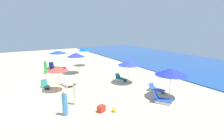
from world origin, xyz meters
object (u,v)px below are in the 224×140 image
Objects in this scene: lounge_chair_0_1 at (162,100)px; cooler_box_1 at (101,109)px; beachgoer_0 at (75,94)px; lounge_chair_5_1 at (66,66)px; umbrella_0 at (171,72)px; lounge_chair_5_0 at (51,66)px; umbrella_1 at (76,55)px; beachgoer_1 at (65,104)px; beach_ball_0 at (114,110)px; lounge_chair_3_0 at (45,85)px; umbrella_4 at (84,50)px; umbrella_3 at (58,69)px; beachgoer_2 at (46,67)px; lounge_chair_2_0 at (121,78)px; lounge_chair_0_0 at (156,89)px; umbrella_2 at (129,63)px; lounge_chair_3_1 at (67,83)px.

cooler_box_1 is at bearing 134.44° from lounge_chair_0_1.
lounge_chair_5_1 is at bearing -122.01° from beachgoer_0.
umbrella_0 reaches higher than lounge_chair_5_0.
umbrella_1 reaches higher than beachgoer_1.
beachgoer_1 is at bearing -112.39° from beach_ball_0.
umbrella_0 is 4.95× the size of cooler_box_1.
lounge_chair_3_0 is (-7.36, -7.98, -1.88)m from umbrella_0.
umbrella_1 is at bearing 36.82° from lounge_chair_3_0.
beachgoer_0 is at bearing -20.10° from umbrella_1.
umbrella_3 is at bearing -34.60° from umbrella_4.
lounge_chair_3_0 is 0.82× the size of beachgoer_2.
umbrella_3 is 4.87m from beachgoer_1.
beachgoer_2 is 12.84m from beach_ball_0.
umbrella_0 is 16.49m from lounge_chair_5_0.
umbrella_3 is 6.98× the size of beach_ball_0.
lounge_chair_5_1 is 12.52m from beachgoer_0.
umbrella_1 is 1.57× the size of beachgoer_2.
umbrella_4 reaches higher than lounge_chair_5_0.
lounge_chair_2_0 is 0.84× the size of beachgoer_1.
umbrella_3 reaches higher than cooler_box_1.
umbrella_1 is 1.15× the size of umbrella_3.
umbrella_0 is 1.51× the size of beachgoer_1.
lounge_chair_0_0 is 5.87m from cooler_box_1.
lounge_chair_2_0 reaches higher than lounge_chair_5_0.
lounge_chair_3_0 is at bearing 98.02° from lounge_chair_0_1.
cooler_box_1 is at bearing 177.82° from lounge_chair_0_0.
beachgoer_2 is (2.54, -1.21, 0.47)m from lounge_chair_5_0.
umbrella_4 is (-14.83, -0.05, 2.07)m from lounge_chair_0_1.
lounge_chair_3_0 is at bearing -97.22° from lounge_chair_5_0.
lounge_chair_0_0 is 0.59× the size of umbrella_1.
beachgoer_2 is at bearing -171.49° from beach_ball_0.
beachgoer_0 is at bearing -110.63° from umbrella_0.
lounge_chair_5_0 is at bearing 43.97° from beachgoer_2.
beach_ball_0 is (10.82, -1.27, -2.10)m from umbrella_1.
umbrella_3 is 2.40m from lounge_chair_3_0.
lounge_chair_5_1 is (-15.13, -2.69, 0.01)m from lounge_chair_0_1.
beachgoer_1 is (3.43, -7.38, -1.28)m from umbrella_2.
beachgoer_1 is at bearing -160.58° from lounge_chair_2_0.
lounge_chair_3_0 is (-7.76, -6.77, -0.01)m from lounge_chair_0_1.
umbrella_4 is at bearing 48.62° from cooler_box_1.
umbrella_2 is at bearing -179.22° from beachgoer_0.
umbrella_2 reaches higher than beachgoer_2.
lounge_chair_0_1 is 0.99× the size of lounge_chair_5_1.
lounge_chair_3_1 is at bearing -84.14° from lounge_chair_5_0.
lounge_chair_5_0 is at bearing 105.24° from beachgoer_1.
lounge_chair_5_1 is at bearing 59.18° from cooler_box_1.
beachgoer_1 is at bearing -90.14° from lounge_chair_5_0.
lounge_chair_0_1 is 15.37m from lounge_chair_5_1.
beachgoer_1 is (13.08, -6.63, -1.56)m from umbrella_4.
umbrella_3 is (-6.39, -5.87, 1.73)m from lounge_chair_0_1.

